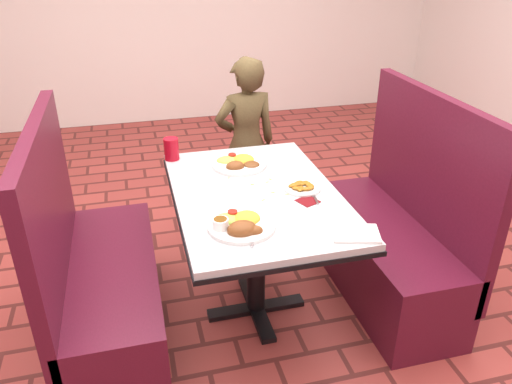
{
  "coord_description": "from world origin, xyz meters",
  "views": [
    {
      "loc": [
        -0.56,
        -2.15,
        1.88
      ],
      "look_at": [
        0.0,
        0.0,
        0.75
      ],
      "focal_mm": 35.0,
      "sensor_mm": 36.0,
      "label": 1
    }
  ],
  "objects_px": {
    "dining_table": "(256,209)",
    "near_dinner_plate": "(240,222)",
    "far_dinner_plate": "(239,161)",
    "plantain_plate": "(302,187)",
    "red_tumbler": "(171,149)",
    "booth_bench_left": "(102,285)",
    "booth_bench_right": "(391,241)",
    "diner_person": "(246,143)"
  },
  "relations": [
    {
      "from": "dining_table",
      "to": "near_dinner_plate",
      "type": "xyz_separation_m",
      "value": [
        -0.15,
        -0.32,
        0.13
      ]
    },
    {
      "from": "near_dinner_plate",
      "to": "far_dinner_plate",
      "type": "distance_m",
      "value": 0.67
    },
    {
      "from": "diner_person",
      "to": "near_dinner_plate",
      "type": "relative_size",
      "value": 4.02
    },
    {
      "from": "near_dinner_plate",
      "to": "plantain_plate",
      "type": "bearing_deg",
      "value": 37.07
    },
    {
      "from": "dining_table",
      "to": "diner_person",
      "type": "height_order",
      "value": "diner_person"
    },
    {
      "from": "booth_bench_right",
      "to": "diner_person",
      "type": "relative_size",
      "value": 0.99
    },
    {
      "from": "booth_bench_left",
      "to": "booth_bench_right",
      "type": "relative_size",
      "value": 1.0
    },
    {
      "from": "booth_bench_left",
      "to": "far_dinner_plate",
      "type": "xyz_separation_m",
      "value": [
        0.79,
        0.34,
        0.45
      ]
    },
    {
      "from": "dining_table",
      "to": "far_dinner_plate",
      "type": "distance_m",
      "value": 0.36
    },
    {
      "from": "diner_person",
      "to": "far_dinner_plate",
      "type": "xyz_separation_m",
      "value": [
        -0.2,
        -0.68,
        0.17
      ]
    },
    {
      "from": "near_dinner_plate",
      "to": "plantain_plate",
      "type": "xyz_separation_m",
      "value": [
        0.39,
        0.29,
        -0.02
      ]
    },
    {
      "from": "near_dinner_plate",
      "to": "red_tumbler",
      "type": "distance_m",
      "value": 0.87
    },
    {
      "from": "near_dinner_plate",
      "to": "far_dinner_plate",
      "type": "bearing_deg",
      "value": 77.63
    },
    {
      "from": "dining_table",
      "to": "near_dinner_plate",
      "type": "height_order",
      "value": "near_dinner_plate"
    },
    {
      "from": "red_tumbler",
      "to": "far_dinner_plate",
      "type": "bearing_deg",
      "value": -27.86
    },
    {
      "from": "near_dinner_plate",
      "to": "plantain_plate",
      "type": "distance_m",
      "value": 0.49
    },
    {
      "from": "far_dinner_plate",
      "to": "plantain_plate",
      "type": "xyz_separation_m",
      "value": [
        0.24,
        -0.37,
        -0.02
      ]
    },
    {
      "from": "near_dinner_plate",
      "to": "dining_table",
      "type": "bearing_deg",
      "value": 64.21
    },
    {
      "from": "dining_table",
      "to": "booth_bench_left",
      "type": "height_order",
      "value": "booth_bench_left"
    },
    {
      "from": "booth_bench_left",
      "to": "red_tumbler",
      "type": "bearing_deg",
      "value": 50.14
    },
    {
      "from": "dining_table",
      "to": "booth_bench_left",
      "type": "xyz_separation_m",
      "value": [
        -0.8,
        0.0,
        -0.32
      ]
    },
    {
      "from": "dining_table",
      "to": "booth_bench_right",
      "type": "distance_m",
      "value": 0.86
    },
    {
      "from": "booth_bench_right",
      "to": "red_tumbler",
      "type": "xyz_separation_m",
      "value": [
        -1.16,
        0.52,
        0.48
      ]
    },
    {
      "from": "diner_person",
      "to": "plantain_plate",
      "type": "height_order",
      "value": "diner_person"
    },
    {
      "from": "dining_table",
      "to": "far_dinner_plate",
      "type": "xyz_separation_m",
      "value": [
        -0.01,
        0.34,
        0.12
      ]
    },
    {
      "from": "booth_bench_left",
      "to": "near_dinner_plate",
      "type": "distance_m",
      "value": 0.85
    },
    {
      "from": "near_dinner_plate",
      "to": "booth_bench_right",
      "type": "bearing_deg",
      "value": 18.53
    },
    {
      "from": "booth_bench_left",
      "to": "booth_bench_right",
      "type": "distance_m",
      "value": 1.6
    },
    {
      "from": "dining_table",
      "to": "booth_bench_left",
      "type": "distance_m",
      "value": 0.86
    },
    {
      "from": "dining_table",
      "to": "booth_bench_right",
      "type": "relative_size",
      "value": 1.01
    },
    {
      "from": "booth_bench_left",
      "to": "red_tumbler",
      "type": "xyz_separation_m",
      "value": [
        0.44,
        0.52,
        0.48
      ]
    },
    {
      "from": "booth_bench_right",
      "to": "far_dinner_plate",
      "type": "bearing_deg",
      "value": 157.19
    },
    {
      "from": "dining_table",
      "to": "booth_bench_right",
      "type": "xyz_separation_m",
      "value": [
        0.8,
        0.0,
        -0.32
      ]
    },
    {
      "from": "far_dinner_plate",
      "to": "booth_bench_right",
      "type": "bearing_deg",
      "value": -22.81
    },
    {
      "from": "booth_bench_left",
      "to": "far_dinner_plate",
      "type": "distance_m",
      "value": 0.97
    },
    {
      "from": "red_tumbler",
      "to": "plantain_plate",
      "type": "bearing_deg",
      "value": -42.99
    },
    {
      "from": "booth_bench_right",
      "to": "far_dinner_plate",
      "type": "xyz_separation_m",
      "value": [
        -0.81,
        0.34,
        0.45
      ]
    },
    {
      "from": "booth_bench_left",
      "to": "plantain_plate",
      "type": "relative_size",
      "value": 6.36
    },
    {
      "from": "booth_bench_left",
      "to": "near_dinner_plate",
      "type": "relative_size",
      "value": 4.0
    },
    {
      "from": "booth_bench_right",
      "to": "dining_table",
      "type": "bearing_deg",
      "value": 180.0
    },
    {
      "from": "booth_bench_left",
      "to": "near_dinner_plate",
      "type": "height_order",
      "value": "booth_bench_left"
    },
    {
      "from": "diner_person",
      "to": "red_tumbler",
      "type": "bearing_deg",
      "value": 36.48
    }
  ]
}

